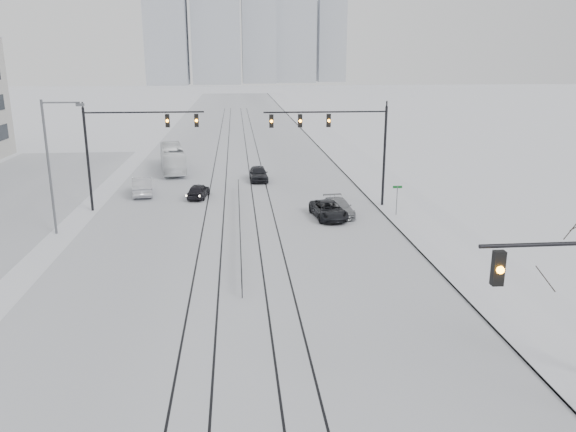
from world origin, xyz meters
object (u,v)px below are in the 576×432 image
Objects in this scene: sedan_nb_far at (259,174)px; box_truck at (173,159)px; sedan_sb_outer at (142,186)px; sedan_sb_inner at (198,191)px; sedan_nb_front at (328,210)px; sedan_nb_right at (339,207)px.

box_truck is (-8.83, 5.69, 0.63)m from sedan_nb_far.
sedan_nb_far is (10.38, 4.99, -0.07)m from sedan_sb_outer.
sedan_sb_inner is 0.38× the size of box_truck.
sedan_nb_far is 10.52m from box_truck.
sedan_nb_front is at bearing 139.93° from sedan_sb_outer.
sedan_nb_front is 1.21m from sedan_nb_right.
sedan_sb_outer is 0.49× the size of box_truck.
sedan_sb_outer is 11.52m from sedan_nb_far.
sedan_nb_right is (15.93, -8.11, -0.17)m from sedan_sb_outer.
sedan_sb_inner is 0.80× the size of sedan_nb_front.
sedan_nb_right is 14.24m from sedan_nb_far.
sedan_sb_outer reaches higher than sedan_nb_front.
sedan_sb_outer is 17.88m from sedan_nb_right.
sedan_nb_far is at bearing -120.46° from sedan_sb_inner.
box_truck reaches higher than sedan_nb_front.
sedan_sb_outer reaches higher than sedan_sb_inner.
sedan_nb_front is at bearing 153.03° from sedan_sb_inner.
sedan_nb_far is at bearing -163.72° from sedan_sb_outer.
box_truck is at bearing -65.41° from sedan_sb_inner.
sedan_sb_inner reaches higher than sedan_nb_right.
sedan_sb_outer is 1.13× the size of sedan_nb_far.
sedan_sb_outer is at bearing 142.96° from sedan_nb_front.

